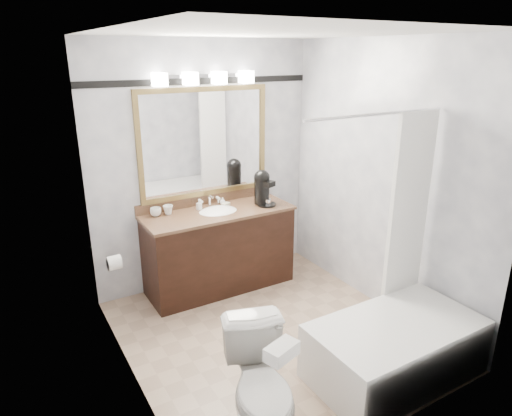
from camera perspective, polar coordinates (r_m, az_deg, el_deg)
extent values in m
cube|color=tan|center=(4.20, 1.89, -15.51)|extent=(2.40, 2.60, 0.01)
cube|color=white|center=(3.46, 2.37, 21.20)|extent=(2.40, 2.60, 0.01)
cube|color=white|center=(4.75, -6.43, 5.20)|extent=(2.40, 0.01, 2.50)
cube|color=white|center=(2.71, 17.22, -6.34)|extent=(2.40, 0.01, 2.50)
cube|color=white|center=(3.19, -16.49, -2.40)|extent=(0.01, 2.60, 2.50)
cube|color=white|center=(4.38, 15.54, 3.46)|extent=(0.01, 2.60, 2.50)
cube|color=black|center=(4.77, -4.62, -5.36)|extent=(1.50, 0.55, 0.82)
cube|color=#895F40|center=(4.61, -4.76, -0.54)|extent=(1.53, 0.58, 0.03)
cube|color=#895F40|center=(4.82, -6.19, 1.11)|extent=(1.53, 0.03, 0.10)
ellipsoid|color=white|center=(4.62, -4.75, -0.72)|extent=(0.44, 0.34, 0.14)
cube|color=olive|center=(4.60, -6.66, 14.55)|extent=(1.40, 0.04, 0.05)
cube|color=olive|center=(4.80, -6.19, 1.95)|extent=(1.40, 0.04, 0.05)
cube|color=olive|center=(4.44, -14.42, 7.09)|extent=(0.05, 0.04, 1.00)
cube|color=olive|center=(4.98, 0.75, 8.90)|extent=(0.05, 0.04, 1.00)
cube|color=white|center=(4.68, -6.44, 8.13)|extent=(1.30, 0.01, 1.00)
cube|color=silver|center=(4.59, -6.67, 16.10)|extent=(0.90, 0.05, 0.03)
cube|color=white|center=(4.38, -11.96, 15.43)|extent=(0.12, 0.12, 0.12)
cube|color=white|center=(4.48, -8.20, 15.71)|extent=(0.12, 0.12, 0.12)
cube|color=white|center=(4.61, -4.63, 15.92)|extent=(0.12, 0.12, 0.12)
cube|color=white|center=(4.74, -1.24, 16.06)|extent=(0.12, 0.12, 0.12)
cube|color=black|center=(4.61, -6.77, 15.48)|extent=(2.40, 0.01, 0.06)
cube|color=white|center=(3.78, 16.94, -16.48)|extent=(1.30, 0.72, 0.45)
cylinder|color=silver|center=(3.40, 15.02, 11.26)|extent=(1.30, 0.02, 0.02)
cube|color=white|center=(3.87, 18.56, -0.04)|extent=(0.40, 0.04, 1.55)
cylinder|color=white|center=(4.01, -17.31, -6.54)|extent=(0.11, 0.12, 0.12)
imported|color=white|center=(3.08, 0.76, -21.55)|extent=(0.60, 0.80, 0.73)
cube|color=white|center=(2.69, 3.24, -17.45)|extent=(0.23, 0.17, 0.08)
cylinder|color=black|center=(4.75, 1.32, 0.44)|extent=(0.19, 0.19, 0.02)
cylinder|color=black|center=(4.75, 0.73, 2.19)|extent=(0.16, 0.16, 0.28)
sphere|color=black|center=(4.71, 0.73, 3.80)|extent=(0.17, 0.17, 0.17)
cube|color=black|center=(4.67, 1.55, 3.06)|extent=(0.14, 0.14, 0.05)
cylinder|color=silver|center=(4.73, 1.53, 0.76)|extent=(0.06, 0.06, 0.06)
imported|color=white|center=(4.54, -12.43, -0.49)|extent=(0.13, 0.13, 0.08)
imported|color=white|center=(4.57, -10.93, -0.23)|extent=(0.10, 0.10, 0.09)
imported|color=white|center=(4.65, -7.14, 0.41)|extent=(0.05, 0.05, 0.10)
imported|color=white|center=(4.79, -4.21, 0.89)|extent=(0.06, 0.06, 0.07)
cube|color=beige|center=(4.77, -3.81, 0.49)|extent=(0.10, 0.08, 0.03)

